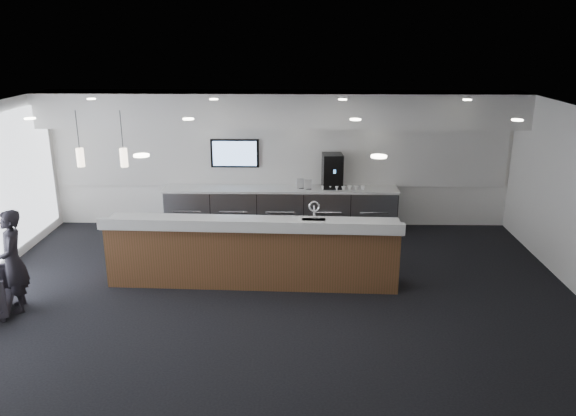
{
  "coord_description": "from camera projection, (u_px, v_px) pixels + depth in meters",
  "views": [
    {
      "loc": [
        0.4,
        -8.04,
        4.16
      ],
      "look_at": [
        0.21,
        1.3,
        1.23
      ],
      "focal_mm": 35.0,
      "sensor_mm": 36.0,
      "label": 1
    }
  ],
  "objects": [
    {
      "name": "lounge_guest",
      "position": [
        13.0,
        261.0,
        8.6
      ],
      "size": [
        0.6,
        0.7,
        1.62
      ],
      "primitive_type": "imported",
      "rotation": [
        0.0,
        0.0,
        -1.15
      ],
      "color": "black",
      "rests_on": "ground"
    },
    {
      "name": "cup_6",
      "position": [
        323.0,
        188.0,
        11.96
      ],
      "size": [
        0.13,
        0.13,
        0.09
      ],
      "primitive_type": "imported",
      "rotation": [
        0.0,
        0.0,
        3.87
      ],
      "color": "white",
      "rests_on": "back_credenza"
    },
    {
      "name": "wall_tv",
      "position": [
        235.0,
        153.0,
        12.18
      ],
      "size": [
        1.05,
        0.08,
        0.62
      ],
      "color": "black",
      "rests_on": "back_wall"
    },
    {
      "name": "pendant_left",
      "position": [
        126.0,
        156.0,
        9.06
      ],
      "size": [
        0.12,
        0.12,
        0.3
      ],
      "primitive_type": "cylinder",
      "color": "#FDE6C5",
      "rests_on": "ceiling"
    },
    {
      "name": "cup_0",
      "position": [
        363.0,
        188.0,
        11.95
      ],
      "size": [
        0.09,
        0.09,
        0.09
      ],
      "primitive_type": "imported",
      "color": "white",
      "rests_on": "back_credenza"
    },
    {
      "name": "cup_3",
      "position": [
        343.0,
        188.0,
        11.96
      ],
      "size": [
        0.12,
        0.12,
        0.09
      ],
      "primitive_type": "imported",
      "rotation": [
        0.0,
        0.0,
        1.94
      ],
      "color": "white",
      "rests_on": "back_credenza"
    },
    {
      "name": "coffee_machine",
      "position": [
        332.0,
        171.0,
        12.05
      ],
      "size": [
        0.45,
        0.57,
        0.73
      ],
      "rotation": [
        0.0,
        0.0,
        0.07
      ],
      "color": "black",
      "rests_on": "back_credenza"
    },
    {
      "name": "info_sign_left",
      "position": [
        308.0,
        184.0,
        11.97
      ],
      "size": [
        0.16,
        0.06,
        0.22
      ],
      "primitive_type": "cube",
      "rotation": [
        0.0,
        0.0,
        0.28
      ],
      "color": "silver",
      "rests_on": "back_credenza"
    },
    {
      "name": "alcove_panel",
      "position": [
        281.0,
        155.0,
        12.24
      ],
      "size": [
        9.8,
        0.06,
        1.4
      ],
      "primitive_type": "cube",
      "color": "silver",
      "rests_on": "back_wall"
    },
    {
      "name": "pendant_right",
      "position": [
        83.0,
        156.0,
        9.08
      ],
      "size": [
        0.12,
        0.12,
        0.3
      ],
      "primitive_type": "cylinder",
      "color": "#FDE6C5",
      "rests_on": "ceiling"
    },
    {
      "name": "cup_4",
      "position": [
        337.0,
        188.0,
        11.96
      ],
      "size": [
        0.13,
        0.13,
        0.09
      ],
      "primitive_type": "imported",
      "rotation": [
        0.0,
        0.0,
        2.58
      ],
      "color": "white",
      "rests_on": "back_credenza"
    },
    {
      "name": "cup_2",
      "position": [
        350.0,
        188.0,
        11.95
      ],
      "size": [
        0.12,
        0.12,
        0.09
      ],
      "primitive_type": "imported",
      "rotation": [
        0.0,
        0.0,
        1.29
      ],
      "color": "white",
      "rests_on": "back_credenza"
    },
    {
      "name": "back_credenza",
      "position": [
        281.0,
        209.0,
        12.26
      ],
      "size": [
        5.06,
        0.66,
        0.95
      ],
      "color": "gray",
      "rests_on": "ground"
    },
    {
      "name": "back_wall",
      "position": [
        281.0,
        159.0,
        12.29
      ],
      "size": [
        10.0,
        0.02,
        3.0
      ],
      "primitive_type": "cube",
      "color": "white",
      "rests_on": "ground"
    },
    {
      "name": "ceiling",
      "position": [
        272.0,
        117.0,
        8.03
      ],
      "size": [
        10.0,
        8.0,
        0.02
      ],
      "primitive_type": "cube",
      "color": "black",
      "rests_on": "back_wall"
    },
    {
      "name": "cup_1",
      "position": [
        356.0,
        188.0,
        11.95
      ],
      "size": [
        0.13,
        0.13,
        0.09
      ],
      "primitive_type": "imported",
      "rotation": [
        0.0,
        0.0,
        0.65
      ],
      "color": "white",
      "rests_on": "back_credenza"
    },
    {
      "name": "service_counter",
      "position": [
        253.0,
        252.0,
        9.59
      ],
      "size": [
        5.02,
        1.01,
        1.49
      ],
      "rotation": [
        0.0,
        0.0,
        -0.04
      ],
      "color": "brown",
      "rests_on": "ground"
    },
    {
      "name": "ceiling_can_lights",
      "position": [
        272.0,
        119.0,
        8.04
      ],
      "size": [
        7.0,
        5.0,
        0.02
      ],
      "primitive_type": null,
      "color": "silver",
      "rests_on": "ceiling"
    },
    {
      "name": "ground",
      "position": [
        273.0,
        306.0,
        8.93
      ],
      "size": [
        10.0,
        10.0,
        0.0
      ],
      "primitive_type": "plane",
      "color": "black",
      "rests_on": "ground"
    },
    {
      "name": "cup_5",
      "position": [
        330.0,
        188.0,
        11.96
      ],
      "size": [
        0.1,
        0.1,
        0.09
      ],
      "primitive_type": "imported",
      "rotation": [
        0.0,
        0.0,
        3.23
      ],
      "color": "white",
      "rests_on": "back_credenza"
    },
    {
      "name": "soffit_bulkhead",
      "position": [
        280.0,
        109.0,
        11.52
      ],
      "size": [
        10.0,
        0.9,
        0.7
      ],
      "primitive_type": "cube",
      "color": "silver",
      "rests_on": "back_wall"
    },
    {
      "name": "info_sign_right",
      "position": [
        300.0,
        183.0,
        12.01
      ],
      "size": [
        0.17,
        0.08,
        0.23
      ],
      "primitive_type": "cube",
      "rotation": [
        0.0,
        0.0,
        0.34
      ],
      "color": "silver",
      "rests_on": "back_credenza"
    }
  ]
}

